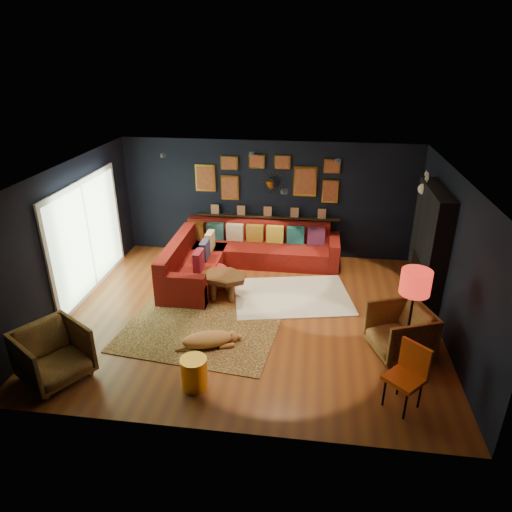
# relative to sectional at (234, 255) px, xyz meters

# --- Properties ---
(floor) EXTENTS (6.50, 6.50, 0.00)m
(floor) POSITION_rel_sectional_xyz_m (0.61, -1.81, -0.32)
(floor) COLOR brown
(floor) RESTS_ON ground
(room_walls) EXTENTS (6.50, 6.50, 6.50)m
(room_walls) POSITION_rel_sectional_xyz_m (0.61, -1.81, 1.27)
(room_walls) COLOR black
(room_walls) RESTS_ON ground
(sectional) EXTENTS (3.41, 2.69, 0.86)m
(sectional) POSITION_rel_sectional_xyz_m (0.00, 0.00, 0.00)
(sectional) COLOR maroon
(sectional) RESTS_ON ground
(ledge) EXTENTS (3.20, 0.12, 0.04)m
(ledge) POSITION_rel_sectional_xyz_m (0.61, 0.87, 0.60)
(ledge) COLOR black
(ledge) RESTS_ON room_walls
(gallery_wall) EXTENTS (3.15, 0.04, 1.02)m
(gallery_wall) POSITION_rel_sectional_xyz_m (0.60, 0.91, 1.48)
(gallery_wall) COLOR gold
(gallery_wall) RESTS_ON room_walls
(sunburst_mirror) EXTENTS (0.47, 0.16, 0.47)m
(sunburst_mirror) POSITION_rel_sectional_xyz_m (0.71, 0.91, 1.38)
(sunburst_mirror) COLOR silver
(sunburst_mirror) RESTS_ON room_walls
(fireplace) EXTENTS (0.31, 1.60, 2.20)m
(fireplace) POSITION_rel_sectional_xyz_m (3.71, -0.91, 0.70)
(fireplace) COLOR black
(fireplace) RESTS_ON ground
(deer_head) EXTENTS (0.50, 0.28, 0.45)m
(deer_head) POSITION_rel_sectional_xyz_m (3.75, -0.41, 1.73)
(deer_head) COLOR white
(deer_head) RESTS_ON fireplace
(sliding_door) EXTENTS (0.06, 2.80, 2.20)m
(sliding_door) POSITION_rel_sectional_xyz_m (-2.60, -1.21, 0.78)
(sliding_door) COLOR white
(sliding_door) RESTS_ON ground
(ceiling_spots) EXTENTS (3.30, 2.50, 0.06)m
(ceiling_spots) POSITION_rel_sectional_xyz_m (0.61, -1.01, 2.24)
(ceiling_spots) COLOR black
(ceiling_spots) RESTS_ON room_walls
(shag_rug) EXTENTS (2.46, 2.00, 0.03)m
(shag_rug) POSITION_rel_sectional_xyz_m (1.31, -1.06, -0.31)
(shag_rug) COLOR white
(shag_rug) RESTS_ON ground
(leopard_rug) EXTENTS (2.77, 2.12, 0.01)m
(leopard_rug) POSITION_rel_sectional_xyz_m (-0.19, -2.46, -0.32)
(leopard_rug) COLOR tan
(leopard_rug) RESTS_ON ground
(coffee_table) EXTENTS (1.05, 0.89, 0.46)m
(coffee_table) POSITION_rel_sectional_xyz_m (0.01, -1.24, 0.07)
(coffee_table) COLOR brown
(coffee_table) RESTS_ON shag_rug
(pouf) EXTENTS (0.56, 0.56, 0.37)m
(pouf) POSITION_rel_sectional_xyz_m (-0.28, -0.83, -0.11)
(pouf) COLOR maroon
(pouf) RESTS_ON shag_rug
(armchair_left) EXTENTS (1.15, 1.16, 0.89)m
(armchair_left) POSITION_rel_sectional_xyz_m (-1.94, -3.86, 0.12)
(armchair_left) COLOR #C98C42
(armchair_left) RESTS_ON ground
(armchair_right) EXTENTS (1.02, 1.05, 0.86)m
(armchair_right) POSITION_rel_sectional_xyz_m (3.06, -2.59, 0.11)
(armchair_right) COLOR #C98C42
(armchair_right) RESTS_ON ground
(gold_stool) EXTENTS (0.38, 0.38, 0.47)m
(gold_stool) POSITION_rel_sectional_xyz_m (0.10, -3.79, -0.09)
(gold_stool) COLOR gold
(gold_stool) RESTS_ON ground
(orange_chair) EXTENTS (0.62, 0.62, 0.92)m
(orange_chair) POSITION_rel_sectional_xyz_m (2.98, -3.75, 0.22)
(orange_chair) COLOR black
(orange_chair) RESTS_ON ground
(floor_lamp) EXTENTS (0.43, 0.43, 1.56)m
(floor_lamp) POSITION_rel_sectional_xyz_m (3.11, -2.83, 0.99)
(floor_lamp) COLOR black
(floor_lamp) RESTS_ON ground
(dog) EXTENTS (1.22, 0.89, 0.35)m
(dog) POSITION_rel_sectional_xyz_m (0.07, -2.84, -0.13)
(dog) COLOR #B47947
(dog) RESTS_ON leopard_rug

